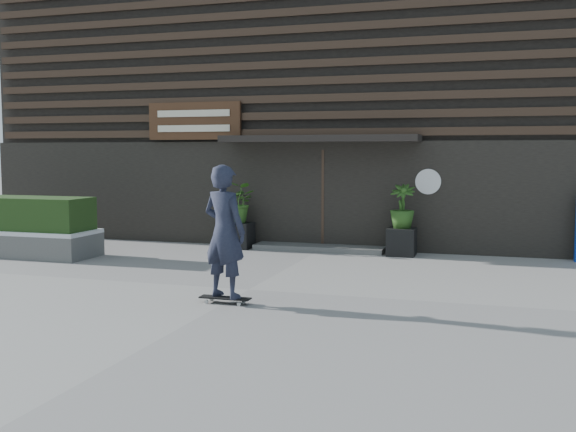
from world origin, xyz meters
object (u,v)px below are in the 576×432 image
(planter_pot_right, at_px, (402,242))
(raised_bed, at_px, (19,244))
(planter_pot_left, at_px, (239,235))
(skateboarder, at_px, (224,232))

(planter_pot_right, bearing_deg, raised_bed, -163.05)
(planter_pot_left, height_order, raised_bed, planter_pot_left)
(planter_pot_right, distance_m, raised_bed, 8.36)
(planter_pot_right, xyz_separation_m, raised_bed, (-8.00, -2.44, -0.05))
(planter_pot_left, xyz_separation_m, raised_bed, (-4.20, -2.44, -0.05))
(planter_pot_left, distance_m, planter_pot_right, 3.80)
(planter_pot_left, distance_m, skateboarder, 5.83)
(planter_pot_right, height_order, skateboarder, skateboarder)
(planter_pot_left, distance_m, raised_bed, 4.86)
(raised_bed, bearing_deg, planter_pot_right, 16.95)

